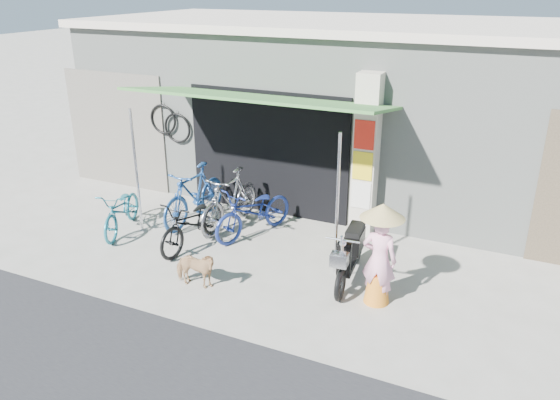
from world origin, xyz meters
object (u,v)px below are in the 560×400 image
at_px(bike_blue, 194,195).
at_px(nun, 380,254).
at_px(bike_silver, 230,200).
at_px(bike_navy, 254,211).
at_px(street_dog, 195,269).
at_px(bike_teal, 122,210).
at_px(bike_black, 193,222).
at_px(moped, 351,253).

height_order(bike_blue, nun, nun).
bearing_deg(nun, bike_blue, -17.08).
height_order(bike_silver, bike_navy, bike_silver).
relative_size(bike_silver, bike_navy, 1.02).
bearing_deg(street_dog, bike_blue, 27.32).
bearing_deg(bike_silver, bike_blue, -170.05).
height_order(bike_teal, bike_silver, bike_silver).
xyz_separation_m(street_dog, nun, (2.67, 0.77, 0.49)).
bearing_deg(bike_black, moped, 5.82).
bearing_deg(bike_blue, nun, -14.50).
xyz_separation_m(bike_blue, bike_black, (0.58, -0.92, -0.11)).
relative_size(bike_blue, street_dog, 2.58).
relative_size(bike_teal, bike_blue, 0.87).
relative_size(street_dog, nun, 0.46).
distance_m(bike_navy, moped, 2.27).
relative_size(bike_black, bike_silver, 0.94).
xyz_separation_m(street_dog, moped, (2.10, 1.25, 0.14)).
relative_size(bike_teal, bike_navy, 0.90).
bearing_deg(bike_teal, nun, -23.46).
relative_size(bike_black, bike_navy, 0.97).
bearing_deg(bike_blue, moped, -10.00).
xyz_separation_m(bike_navy, nun, (2.70, -1.28, 0.32)).
bearing_deg(bike_navy, moped, -0.08).
xyz_separation_m(bike_blue, street_dog, (1.37, -2.10, -0.26)).
relative_size(bike_black, street_dog, 2.40).
relative_size(bike_teal, moped, 0.93).
relative_size(bike_silver, nun, 1.18).
relative_size(bike_teal, street_dog, 2.23).
xyz_separation_m(bike_blue, bike_navy, (1.34, -0.06, -0.09)).
xyz_separation_m(bike_teal, bike_silver, (1.77, 1.01, 0.13)).
bearing_deg(bike_teal, moped, -17.81).
height_order(bike_silver, nun, nun).
bearing_deg(nun, street_dog, 17.23).
bearing_deg(street_dog, bike_silver, 9.87).
xyz_separation_m(bike_black, moped, (2.89, 0.07, -0.01)).
relative_size(bike_blue, nun, 1.20).
distance_m(bike_silver, street_dog, 2.27).
bearing_deg(bike_blue, bike_teal, -132.98).
distance_m(bike_black, moped, 2.89).
xyz_separation_m(bike_teal, bike_blue, (1.00, 0.94, 0.14)).
height_order(bike_navy, street_dog, bike_navy).
bearing_deg(bike_teal, street_dog, -45.06).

